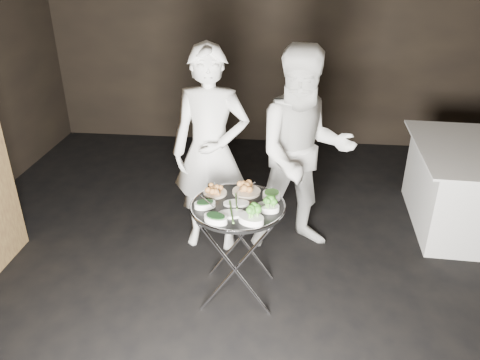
# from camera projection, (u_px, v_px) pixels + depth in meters

# --- Properties ---
(floor) EXTENTS (6.00, 7.00, 0.05)m
(floor) POSITION_uv_depth(u_px,v_px,m) (251.00, 311.00, 3.64)
(floor) COLOR black
(floor) RESTS_ON ground
(wall_back) EXTENTS (6.00, 0.05, 3.00)m
(wall_back) POSITION_uv_depth(u_px,v_px,m) (275.00, 32.00, 6.08)
(wall_back) COLOR black
(wall_back) RESTS_ON floor
(tray_stand) EXTENTS (0.55, 0.46, 0.80)m
(tray_stand) POSITION_uv_depth(u_px,v_px,m) (238.00, 247.00, 3.58)
(tray_stand) COLOR silver
(tray_stand) RESTS_ON floor
(serving_tray) EXTENTS (0.70, 0.70, 0.04)m
(serving_tray) POSITION_uv_depth(u_px,v_px,m) (238.00, 206.00, 3.42)
(serving_tray) COLOR black
(serving_tray) RESTS_ON tray_stand
(potato_plate_a) EXTENTS (0.18, 0.18, 0.06)m
(potato_plate_a) POSITION_uv_depth(u_px,v_px,m) (215.00, 191.00, 3.56)
(potato_plate_a) COLOR beige
(potato_plate_a) RESTS_ON serving_tray
(potato_plate_b) EXTENTS (0.22, 0.22, 0.08)m
(potato_plate_b) POSITION_uv_depth(u_px,v_px,m) (246.00, 189.00, 3.57)
(potato_plate_b) COLOR beige
(potato_plate_b) RESTS_ON serving_tray
(greens_bowl) EXTENTS (0.13, 0.13, 0.08)m
(greens_bowl) POSITION_uv_depth(u_px,v_px,m) (272.00, 194.00, 3.49)
(greens_bowl) COLOR white
(greens_bowl) RESTS_ON serving_tray
(asparagus_plate_a) EXTENTS (0.20, 0.13, 0.04)m
(asparagus_plate_a) POSITION_uv_depth(u_px,v_px,m) (236.00, 203.00, 3.42)
(asparagus_plate_a) COLOR white
(asparagus_plate_a) RESTS_ON serving_tray
(asparagus_plate_b) EXTENTS (0.22, 0.15, 0.04)m
(asparagus_plate_b) POSITION_uv_depth(u_px,v_px,m) (231.00, 213.00, 3.28)
(asparagus_plate_b) COLOR white
(asparagus_plate_b) RESTS_ON serving_tray
(spinach_bowl_a) EXTENTS (0.18, 0.15, 0.06)m
(spinach_bowl_a) POSITION_uv_depth(u_px,v_px,m) (205.00, 204.00, 3.38)
(spinach_bowl_a) COLOR white
(spinach_bowl_a) RESTS_ON serving_tray
(spinach_bowl_b) EXTENTS (0.20, 0.16, 0.07)m
(spinach_bowl_b) POSITION_uv_depth(u_px,v_px,m) (216.00, 218.00, 3.20)
(spinach_bowl_b) COLOR white
(spinach_bowl_b) RESTS_ON serving_tray
(broccoli_bowl_a) EXTENTS (0.18, 0.14, 0.07)m
(broccoli_bowl_a) POSITION_uv_depth(u_px,v_px,m) (268.00, 206.00, 3.34)
(broccoli_bowl_a) COLOR white
(broccoli_bowl_a) RESTS_ON serving_tray
(broccoli_bowl_b) EXTENTS (0.22, 0.19, 0.08)m
(broccoli_bowl_b) POSITION_uv_depth(u_px,v_px,m) (251.00, 218.00, 3.19)
(broccoli_bowl_b) COLOR white
(broccoli_bowl_b) RESTS_ON serving_tray
(serving_utensils) EXTENTS (0.58, 0.42, 0.01)m
(serving_utensils) POSITION_uv_depth(u_px,v_px,m) (241.00, 195.00, 3.45)
(serving_utensils) COLOR silver
(serving_utensils) RESTS_ON serving_tray
(waiter_left) EXTENTS (0.69, 0.46, 1.84)m
(waiter_left) POSITION_uv_depth(u_px,v_px,m) (211.00, 152.00, 4.03)
(waiter_left) COLOR silver
(waiter_left) RESTS_ON floor
(waiter_right) EXTENTS (1.02, 0.86, 1.84)m
(waiter_right) POSITION_uv_depth(u_px,v_px,m) (303.00, 153.00, 4.01)
(waiter_right) COLOR silver
(waiter_right) RESTS_ON floor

